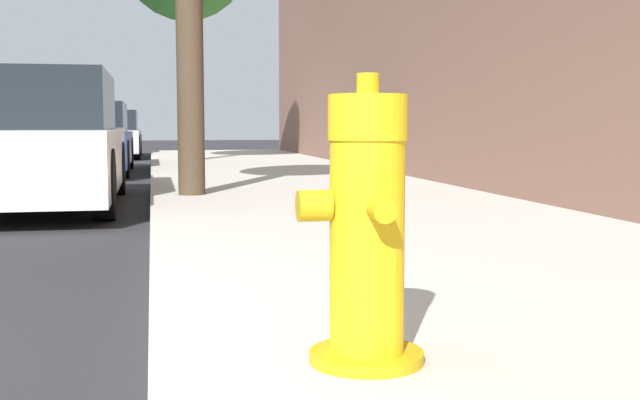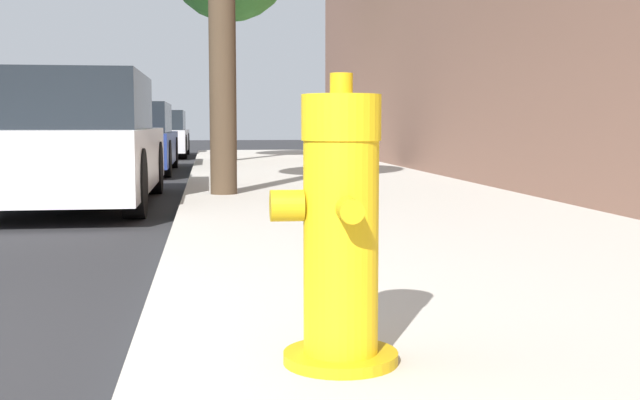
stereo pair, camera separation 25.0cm
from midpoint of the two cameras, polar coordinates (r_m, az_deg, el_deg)
name	(u,v)px [view 2 (the right image)]	position (r m, az deg, el deg)	size (l,w,h in m)	color
sidewalk_slab	(625,345)	(3.27, 22.99, -9.48)	(3.59, 40.00, 0.14)	#B7B2A8
fire_hydrant	(340,234)	(2.49, 4.31, -2.42)	(0.40, 0.40, 0.90)	#C39C11
parked_car_near	(73,143)	(8.97, -16.43, 3.93)	(1.72, 4.37, 1.41)	silver
parked_car_mid	(125,139)	(14.80, -13.22, 4.24)	(1.73, 4.55, 1.25)	navy
parked_car_far	(155,135)	(21.56, -11.33, 4.59)	(1.71, 4.35, 1.22)	#B7B7BC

